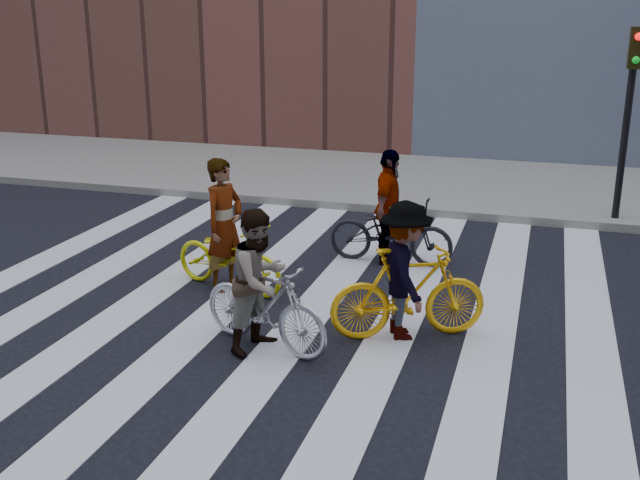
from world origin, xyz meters
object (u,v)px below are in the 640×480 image
at_px(bike_dark_rear, 391,232).
at_px(rider_rear, 388,207).
at_px(rider_left, 224,225).
at_px(rider_right, 405,271).
at_px(traffic_signal, 630,93).
at_px(bike_silver_mid, 265,305).
at_px(bike_yellow_right, 408,293).
at_px(rider_mid, 260,280).
at_px(bike_yellow_left, 229,257).

distance_m(bike_dark_rear, rider_rear, 0.37).
xyz_separation_m(bike_dark_rear, rider_left, (-1.88, -1.68, 0.41)).
bearing_deg(rider_right, traffic_signal, -50.56).
xyz_separation_m(bike_silver_mid, bike_yellow_right, (1.45, 0.75, 0.03)).
height_order(traffic_signal, bike_silver_mid, traffic_signal).
bearing_deg(rider_rear, rider_right, -163.27).
relative_size(bike_silver_mid, rider_right, 1.06).
height_order(bike_dark_rear, rider_left, rider_left).
bearing_deg(bike_silver_mid, rider_mid, 109.33).
bearing_deg(bike_yellow_right, bike_yellow_left, 47.36).
distance_m(rider_mid, rider_right, 1.63).
xyz_separation_m(bike_silver_mid, rider_rear, (0.67, 3.25, 0.34)).
height_order(bike_yellow_left, bike_yellow_right, bike_yellow_right).
xyz_separation_m(bike_dark_rear, rider_right, (0.68, -2.50, 0.32)).
distance_m(bike_silver_mid, rider_right, 1.61).
xyz_separation_m(traffic_signal, bike_silver_mid, (-4.02, -6.22, -1.77)).
bearing_deg(rider_mid, rider_rear, 6.80).
bearing_deg(bike_yellow_right, traffic_signal, -50.13).
bearing_deg(bike_yellow_left, bike_yellow_right, -91.79).
bearing_deg(rider_left, bike_dark_rear, -32.37).
xyz_separation_m(bike_yellow_left, bike_dark_rear, (1.83, 1.68, 0.03)).
relative_size(bike_dark_rear, rider_mid, 1.15).
bearing_deg(traffic_signal, bike_silver_mid, -122.88).
height_order(traffic_signal, bike_yellow_left, traffic_signal).
bearing_deg(rider_left, rider_right, -91.79).
bearing_deg(rider_rear, traffic_signal, -47.92).
height_order(traffic_signal, rider_right, traffic_signal).
bearing_deg(rider_rear, rider_mid, 167.93).
distance_m(bike_silver_mid, rider_rear, 3.33).
relative_size(rider_right, rider_rear, 0.94).
height_order(bike_silver_mid, bike_dark_rear, bike_silver_mid).
height_order(rider_mid, rider_right, rider_right).
relative_size(bike_silver_mid, rider_rear, 1.00).
bearing_deg(rider_right, rider_mid, 92.29).
height_order(bike_silver_mid, rider_mid, rider_mid).
distance_m(traffic_signal, rider_left, 7.11).
xyz_separation_m(traffic_signal, bike_yellow_right, (-2.57, -5.48, -1.74)).
bearing_deg(bike_yellow_right, rider_mid, 91.50).
distance_m(bike_yellow_left, bike_yellow_right, 2.69).
bearing_deg(rider_right, bike_silver_mid, 93.11).
relative_size(bike_yellow_left, rider_mid, 1.08).
relative_size(traffic_signal, bike_dark_rear, 1.81).
distance_m(bike_yellow_left, rider_mid, 1.92).
relative_size(rider_mid, rider_rear, 0.94).
bearing_deg(bike_yellow_left, rider_left, 105.89).
distance_m(bike_yellow_left, rider_left, 0.44).
xyz_separation_m(traffic_signal, bike_dark_rear, (-3.30, -2.98, -1.80)).
bearing_deg(bike_silver_mid, rider_left, 55.97).
relative_size(bike_silver_mid, rider_left, 0.95).
xyz_separation_m(traffic_signal, rider_right, (-2.62, -5.48, -1.48)).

